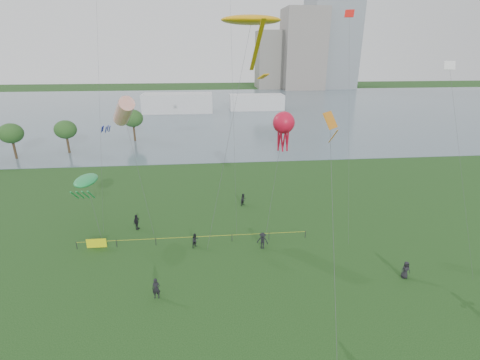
{
  "coord_description": "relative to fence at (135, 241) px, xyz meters",
  "views": [
    {
      "loc": [
        -2.84,
        -19.7,
        19.27
      ],
      "look_at": [
        0.0,
        10.0,
        8.0
      ],
      "focal_mm": 26.0,
      "sensor_mm": 36.0,
      "label": 1
    }
  ],
  "objects": [
    {
      "name": "spectator_f",
      "position": [
        3.28,
        -8.4,
        0.35
      ],
      "size": [
        0.68,
        0.46,
        1.81
      ],
      "primitive_type": "imported",
      "rotation": [
        0.0,
        0.0,
        -0.04
      ],
      "color": "black",
      "rests_on": "ground_plane"
    },
    {
      "name": "building_low",
      "position": [
        42.72,
        155.31,
        13.45
      ],
      "size": [
        16.0,
        18.0,
        28.0
      ],
      "primitive_type": "cube",
      "color": "slate",
      "rests_on": "ground_plane"
    },
    {
      "name": "spectator_c",
      "position": [
        -0.46,
        3.67,
        0.36
      ],
      "size": [
        0.8,
        1.16,
        1.83
      ],
      "primitive_type": "imported",
      "rotation": [
        0.0,
        0.0,
        1.2
      ],
      "color": "black",
      "rests_on": "ground_plane"
    },
    {
      "name": "fence",
      "position": [
        0.0,
        0.0,
        0.0
      ],
      "size": [
        24.07,
        0.07,
        1.05
      ],
      "color": "black",
      "rests_on": "ground_plane"
    },
    {
      "name": "kite_delta",
      "position": [
        16.91,
        -8.11,
        12.99
      ],
      "size": [
        2.54,
        11.22,
        14.92
      ],
      "rotation": [
        0.0,
        0.0,
        -0.39
      ],
      "color": "#3F3F42"
    },
    {
      "name": "ground_plane",
      "position": [
        10.72,
        -12.69,
        -0.55
      ],
      "size": [
        400.0,
        400.0,
        0.0
      ],
      "primitive_type": "plane",
      "color": "#133310"
    },
    {
      "name": "kite_creature",
      "position": [
        -5.14,
        3.47,
        5.62
      ],
      "size": [
        2.38,
        4.51,
        6.6
      ],
      "rotation": [
        0.0,
        0.0,
        -0.09
      ],
      "color": "#3F3F42"
    },
    {
      "name": "spectator_g",
      "position": [
        12.29,
        8.96,
        0.27
      ],
      "size": [
        1.01,
        1.01,
        1.65
      ],
      "primitive_type": "imported",
      "rotation": [
        0.0,
        0.0,
        0.78
      ],
      "color": "black",
      "rests_on": "ground_plane"
    },
    {
      "name": "spectator_a",
      "position": [
        6.27,
        -0.78,
        0.22
      ],
      "size": [
        0.95,
        0.94,
        1.55
      ],
      "primitive_type": "imported",
      "rotation": [
        0.0,
        0.0,
        0.76
      ],
      "color": "black",
      "rests_on": "ground_plane"
    },
    {
      "name": "spectator_b",
      "position": [
        13.13,
        -1.71,
        0.35
      ],
      "size": [
        1.31,
        1.0,
        1.8
      ],
      "primitive_type": "imported",
      "rotation": [
        0.0,
        0.0,
        -0.32
      ],
      "color": "black",
      "rests_on": "ground_plane"
    },
    {
      "name": "kite_windsock",
      "position": [
        -1.0,
        6.09,
        12.42
      ],
      "size": [
        5.0,
        6.16,
        14.83
      ],
      "rotation": [
        0.0,
        0.0,
        0.26
      ],
      "color": "#3F3F42"
    },
    {
      "name": "lake",
      "position": [
        10.72,
        87.31,
        -0.53
      ],
      "size": [
        400.0,
        120.0,
        0.08
      ],
      "primitive_type": "cube",
      "color": "slate",
      "rests_on": "ground_plane"
    },
    {
      "name": "spectator_d",
      "position": [
        25.1,
        -7.78,
        0.26
      ],
      "size": [
        0.82,
        0.55,
        1.63
      ],
      "primitive_type": "imported",
      "rotation": [
        0.0,
        0.0,
        -0.04
      ],
      "color": "black",
      "rests_on": "ground_plane"
    },
    {
      "name": "kite_octopus",
      "position": [
        15.61,
        1.91,
        11.68
      ],
      "size": [
        3.4,
        4.47,
        13.43
      ],
      "rotation": [
        0.0,
        0.0,
        0.01
      ],
      "color": "#3F3F42"
    },
    {
      "name": "pavilion_right",
      "position": [
        24.72,
        85.31,
        1.95
      ],
      "size": [
        18.0,
        7.0,
        5.0
      ],
      "primitive_type": "cube",
      "color": "silver",
      "rests_on": "ground_plane"
    },
    {
      "name": "building_mid",
      "position": [
        56.72,
        149.31,
        18.45
      ],
      "size": [
        20.0,
        20.0,
        38.0
      ],
      "primitive_type": "cube",
      "color": "gray",
      "rests_on": "ground_plane"
    },
    {
      "name": "kite_stingray",
      "position": [
        12.3,
        2.88,
        21.21
      ],
      "size": [
        7.7,
        10.25,
        22.27
      ],
      "rotation": [
        0.0,
        0.0,
        0.39
      ],
      "color": "#3F3F42"
    },
    {
      "name": "pavilion_left",
      "position": [
        -1.28,
        82.31,
        2.45
      ],
      "size": [
        22.0,
        8.0,
        6.0
      ],
      "primitive_type": "cube",
      "color": "silver",
      "rests_on": "ground_plane"
    },
    {
      "name": "trees",
      "position": [
        -22.81,
        37.31,
        4.4
      ],
      "size": [
        31.1,
        16.48,
        7.11
      ],
      "color": "#382919",
      "rests_on": "ground_plane"
    }
  ]
}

